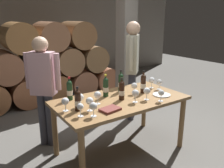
% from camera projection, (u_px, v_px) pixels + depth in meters
% --- Properties ---
extents(ground_plane, '(14.00, 14.00, 0.00)m').
position_uv_depth(ground_plane, '(120.00, 150.00, 3.19)').
color(ground_plane, '#66635E').
extents(cellar_back_wall, '(10.00, 0.24, 2.80)m').
position_uv_depth(cellar_back_wall, '(29.00, 32.00, 6.15)').
color(cellar_back_wall, gray).
rests_on(cellar_back_wall, ground_plane).
extents(barrel_stack, '(3.12, 0.90, 1.69)m').
position_uv_depth(barrel_stack, '(51.00, 66.00, 5.06)').
color(barrel_stack, '#98603A').
rests_on(barrel_stack, ground_plane).
extents(stone_pillar, '(0.32, 0.32, 2.60)m').
position_uv_depth(stone_pillar, '(126.00, 41.00, 4.80)').
color(stone_pillar, gray).
rests_on(stone_pillar, ground_plane).
extents(dining_table, '(1.70, 0.90, 0.76)m').
position_uv_depth(dining_table, '(121.00, 105.00, 3.01)').
color(dining_table, olive).
rests_on(dining_table, ground_plane).
extents(wine_bottle_0, '(0.07, 0.07, 0.31)m').
position_uv_depth(wine_bottle_0, '(121.00, 82.00, 3.23)').
color(wine_bottle_0, '#19381E').
rests_on(wine_bottle_0, dining_table).
extents(wine_bottle_1, '(0.07, 0.07, 0.29)m').
position_uv_depth(wine_bottle_1, '(122.00, 90.00, 2.91)').
color(wine_bottle_1, black).
rests_on(wine_bottle_1, dining_table).
extents(wine_bottle_2, '(0.07, 0.07, 0.30)m').
position_uv_depth(wine_bottle_2, '(70.00, 90.00, 2.91)').
color(wine_bottle_2, '#19381E').
rests_on(wine_bottle_2, dining_table).
extents(wine_bottle_3, '(0.07, 0.07, 0.30)m').
position_uv_depth(wine_bottle_3, '(106.00, 87.00, 3.04)').
color(wine_bottle_3, '#19381E').
rests_on(wine_bottle_3, dining_table).
extents(wine_bottle_4, '(0.07, 0.07, 0.32)m').
position_uv_depth(wine_bottle_4, '(143.00, 83.00, 3.18)').
color(wine_bottle_4, black).
rests_on(wine_bottle_4, dining_table).
extents(wine_bottle_5, '(0.07, 0.07, 0.28)m').
position_uv_depth(wine_bottle_5, '(78.00, 100.00, 2.57)').
color(wine_bottle_5, black).
rests_on(wine_bottle_5, dining_table).
extents(wine_glass_0, '(0.09, 0.09, 0.16)m').
position_uv_depth(wine_glass_0, '(90.00, 101.00, 2.57)').
color(wine_glass_0, white).
rests_on(wine_glass_0, dining_table).
extents(wine_glass_1, '(0.09, 0.09, 0.16)m').
position_uv_depth(wine_glass_1, '(135.00, 93.00, 2.83)').
color(wine_glass_1, white).
rests_on(wine_glass_1, dining_table).
extents(wine_glass_2, '(0.09, 0.09, 0.16)m').
position_uv_depth(wine_glass_2, '(93.00, 107.00, 2.42)').
color(wine_glass_2, white).
rests_on(wine_glass_2, dining_table).
extents(wine_glass_3, '(0.09, 0.09, 0.16)m').
position_uv_depth(wine_glass_3, '(147.00, 91.00, 2.91)').
color(wine_glass_3, white).
rests_on(wine_glass_3, dining_table).
extents(wine_glass_4, '(0.09, 0.09, 0.16)m').
position_uv_depth(wine_glass_4, '(80.00, 97.00, 2.69)').
color(wine_glass_4, white).
rests_on(wine_glass_4, dining_table).
extents(wine_glass_5, '(0.07, 0.07, 0.15)m').
position_uv_depth(wine_glass_5, '(80.00, 107.00, 2.42)').
color(wine_glass_5, white).
rests_on(wine_glass_5, dining_table).
extents(wine_glass_6, '(0.08, 0.08, 0.15)m').
position_uv_depth(wine_glass_6, '(159.00, 82.00, 3.34)').
color(wine_glass_6, white).
rests_on(wine_glass_6, dining_table).
extents(wine_glass_7, '(0.08, 0.08, 0.15)m').
position_uv_depth(wine_glass_7, '(161.00, 93.00, 2.86)').
color(wine_glass_7, white).
rests_on(wine_glass_7, dining_table).
extents(wine_glass_8, '(0.09, 0.09, 0.16)m').
position_uv_depth(wine_glass_8, '(98.00, 95.00, 2.77)').
color(wine_glass_8, white).
rests_on(wine_glass_8, dining_table).
extents(wine_glass_9, '(0.08, 0.08, 0.16)m').
position_uv_depth(wine_glass_9, '(134.00, 86.00, 3.14)').
color(wine_glass_9, white).
rests_on(wine_glass_9, dining_table).
extents(wine_glass_10, '(0.08, 0.08, 0.16)m').
position_uv_depth(wine_glass_10, '(65.00, 102.00, 2.56)').
color(wine_glass_10, white).
rests_on(wine_glass_10, dining_table).
extents(wine_glass_11, '(0.09, 0.09, 0.16)m').
position_uv_depth(wine_glass_11, '(152.00, 80.00, 3.41)').
color(wine_glass_11, white).
rests_on(wine_glass_11, dining_table).
extents(tasting_notebook, '(0.24, 0.19, 0.03)m').
position_uv_depth(tasting_notebook, '(110.00, 109.00, 2.60)').
color(tasting_notebook, brown).
rests_on(tasting_notebook, dining_table).
extents(serving_plate, '(0.24, 0.24, 0.01)m').
position_uv_depth(serving_plate, '(162.00, 95.00, 3.11)').
color(serving_plate, white).
rests_on(serving_plate, dining_table).
extents(sommelier_presenting, '(0.38, 0.37, 1.72)m').
position_uv_depth(sommelier_presenting, '(132.00, 62.00, 3.92)').
color(sommelier_presenting, '#383842').
rests_on(sommelier_presenting, ground_plane).
extents(taster_seated_left, '(0.38, 0.36, 1.54)m').
position_uv_depth(taster_seated_left, '(43.00, 83.00, 3.10)').
color(taster_seated_left, '#383842').
rests_on(taster_seated_left, ground_plane).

